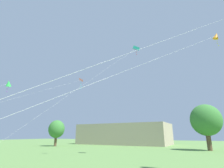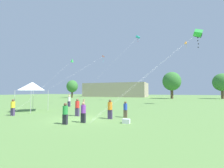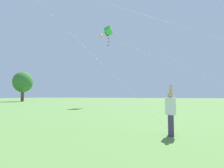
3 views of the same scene
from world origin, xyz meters
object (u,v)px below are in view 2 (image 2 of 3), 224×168
person_orange_shirt (110,108)px  person_white_shirt (69,100)px  person_blue_shirt (125,109)px  kite_orange_diamond_0 (186,43)px  person_purple_shirt (83,111)px  cooler_box (126,121)px  festival_tent (32,86)px  person_green_shirt (65,113)px  kite_green_diamond_2 (72,61)px  kite_cyan_box_4 (138,37)px  kite_pink_delta_3 (103,57)px  person_red_shirt (77,107)px  person_yellow_shirt (13,107)px  kite_green_box_1 (198,33)px

person_orange_shirt → person_white_shirt: person_white_shirt is taller
person_blue_shirt → kite_orange_diamond_0: 20.70m
person_orange_shirt → person_purple_shirt: size_ratio=0.94×
person_blue_shirt → kite_orange_diamond_0: size_ratio=0.07×
cooler_box → person_white_shirt: size_ratio=0.26×
festival_tent → person_white_shirt: (0.65, 6.34, -2.02)m
cooler_box → festival_tent: bearing=168.1°
cooler_box → person_green_shirt: 4.53m
kite_orange_diamond_0 → cooler_box: bearing=-108.0°
person_green_shirt → person_orange_shirt: bearing=-167.9°
kite_green_diamond_2 → kite_cyan_box_4: size_ratio=0.78×
kite_green_diamond_2 → kite_pink_delta_3: size_ratio=0.59×
person_blue_shirt → person_red_shirt: bearing=-148.7°
person_yellow_shirt → person_purple_shirt: bearing=-171.0°
person_orange_shirt → festival_tent: bearing=-76.6°
kite_green_diamond_2 → person_orange_shirt: bearing=-43.9°
person_blue_shirt → kite_green_diamond_2: size_ratio=0.10×
kite_orange_diamond_0 → kite_green_box_1: kite_green_box_1 is taller
kite_green_box_1 → person_white_shirt: bearing=-154.3°
person_green_shirt → person_yellow_shirt: (-7.39, 1.44, 0.04)m
person_orange_shirt → kite_green_box_1: 23.05m
person_green_shirt → kite_pink_delta_3: 28.47m
kite_orange_diamond_0 → kite_cyan_box_4: 14.07m
person_orange_shirt → person_blue_shirt: 1.59m
person_purple_shirt → festival_tent: bearing=116.7°
kite_cyan_box_4 → cooler_box: bearing=-81.3°
festival_tent → person_yellow_shirt: festival_tent is taller
person_yellow_shirt → person_red_shirt: bearing=-149.4°
person_blue_shirt → kite_green_box_1: bearing=81.6°
festival_tent → kite_green_box_1: kite_green_box_1 is taller
cooler_box → kite_orange_diamond_0: (6.16, 18.91, 11.13)m
person_green_shirt → person_yellow_shirt: size_ratio=0.95×
person_blue_shirt → person_red_shirt: 4.67m
festival_tent → kite_green_box_1: 27.66m
kite_green_box_1 → kite_cyan_box_4: bearing=145.1°
kite_green_diamond_2 → kite_pink_delta_3: (2.33, 9.63, 2.65)m
person_white_shirt → kite_pink_delta_3: bearing=-138.5°
person_yellow_shirt → kite_orange_diamond_0: kite_orange_diamond_0 is taller
person_green_shirt → kite_green_box_1: (12.15, 20.40, 11.77)m
person_yellow_shirt → kite_green_box_1: kite_green_box_1 is taller
festival_tent → person_white_shirt: festival_tent is taller
kite_pink_delta_3 → person_purple_shirt: bearing=-69.1°
person_purple_shirt → kite_pink_delta_3: kite_pink_delta_3 is taller
cooler_box → kite_cyan_box_4: size_ratio=0.03×
person_white_shirt → kite_pink_delta_3: 17.58m
cooler_box → person_purple_shirt: 3.34m
person_yellow_shirt → kite_cyan_box_4: 32.41m
festival_tent → cooler_box: festival_tent is taller
person_green_shirt → person_white_shirt: 13.32m
person_blue_shirt → kite_cyan_box_4: kite_cyan_box_4 is taller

